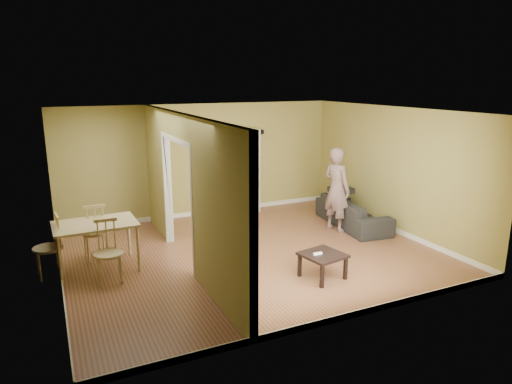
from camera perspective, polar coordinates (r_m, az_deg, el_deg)
room_shell at (r=8.15m, az=-0.68°, el=0.91°), size 6.50×6.50×6.50m
partition at (r=7.75m, az=-8.80°, el=0.06°), size 0.22×5.50×2.60m
wall_speaker at (r=11.08m, az=0.66°, el=7.54°), size 0.10×0.10×0.10m
sofa at (r=10.18m, az=12.02°, el=-1.99°), size 2.16×1.12×0.79m
person at (r=9.66m, az=10.08°, el=1.21°), size 0.88×0.75×2.09m
bookshelf at (r=10.90m, az=-1.97°, el=2.63°), size 0.84×0.37×2.00m
paper_box_navy_a at (r=10.95m, az=-1.98°, el=0.15°), size 0.41×0.27×0.21m
paper_box_teal at (r=10.86m, az=-1.96°, el=2.17°), size 0.43×0.28×0.22m
paper_box_navy_b at (r=10.79m, az=-1.97°, el=4.18°), size 0.40×0.26×0.21m
coffee_table at (r=7.47m, az=8.34°, el=-8.09°), size 0.62×0.62×0.41m
game_controller at (r=7.40m, az=7.72°, el=-7.64°), size 0.15×0.04×0.03m
dining_table at (r=8.03m, az=-19.46°, el=-4.21°), size 1.32×0.88×0.82m
chair_left at (r=8.14m, az=-24.60°, el=-6.21°), size 0.51×0.51×1.02m
chair_near at (r=7.57m, az=-17.96°, el=-7.15°), size 0.48×0.48×1.00m
chair_far at (r=8.63m, az=-19.52°, el=-4.56°), size 0.51×0.51×1.04m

